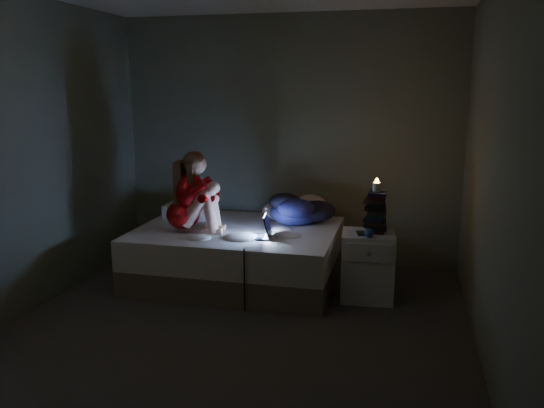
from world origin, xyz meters
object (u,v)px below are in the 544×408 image
(phone, at_px, (361,233))
(laptop, at_px, (253,226))
(nightstand, at_px, (367,266))
(woman, at_px, (182,191))
(bed, at_px, (238,254))
(candle, at_px, (377,187))

(phone, bearing_deg, laptop, 175.10)
(nightstand, bearing_deg, woman, 176.21)
(laptop, bearing_deg, bed, 120.01)
(laptop, relative_size, nightstand, 0.52)
(woman, xyz_separation_m, laptop, (0.70, -0.07, -0.27))
(bed, bearing_deg, laptop, -51.69)
(bed, bearing_deg, nightstand, -8.84)
(bed, distance_m, candle, 1.52)
(laptop, xyz_separation_m, phone, (0.96, 0.06, -0.02))
(woman, relative_size, laptop, 2.42)
(bed, bearing_deg, phone, -11.49)
(laptop, xyz_separation_m, candle, (1.08, 0.16, 0.38))
(bed, relative_size, candle, 23.73)
(laptop, bearing_deg, phone, -4.87)
(phone, bearing_deg, bed, 160.19)
(laptop, distance_m, nightstand, 1.08)
(candle, bearing_deg, bed, 174.05)
(woman, bearing_deg, laptop, -12.66)
(laptop, xyz_separation_m, nightstand, (1.03, 0.10, -0.33))
(woman, bearing_deg, nightstand, -5.69)
(nightstand, bearing_deg, laptop, -179.05)
(bed, distance_m, woman, 0.83)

